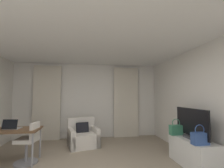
{
  "coord_description": "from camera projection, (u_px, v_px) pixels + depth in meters",
  "views": [
    {
      "loc": [
        0.01,
        -2.7,
        1.47
      ],
      "look_at": [
        0.6,
        1.24,
        1.77
      ],
      "focal_mm": 25.18,
      "sensor_mm": 36.0,
      "label": 1
    }
  ],
  "objects": [
    {
      "name": "armchair",
      "position": [
        83.0,
        137.0,
        4.62
      ],
      "size": [
        0.98,
        0.96,
        0.79
      ],
      "color": "silver",
      "rests_on": "ground"
    },
    {
      "name": "laptop",
      "position": [
        12.0,
        127.0,
        3.46
      ],
      "size": [
        0.35,
        0.28,
        0.22
      ],
      "color": "#ADADB2",
      "rests_on": "desk"
    },
    {
      "name": "wall_right",
      "position": [
        220.0,
        105.0,
        3.03
      ],
      "size": [
        0.06,
        6.12,
        2.6
      ],
      "color": "silver",
      "rests_on": "ground"
    },
    {
      "name": "curtain_left_panel",
      "position": [
        47.0,
        102.0,
        5.3
      ],
      "size": [
        0.9,
        0.06,
        2.5
      ],
      "color": "beige",
      "rests_on": "ground"
    },
    {
      "name": "wall_window",
      "position": [
        88.0,
        100.0,
        5.64
      ],
      "size": [
        5.12,
        0.06,
        2.6
      ],
      "color": "silver",
      "rests_on": "ground"
    },
    {
      "name": "handbag_primary",
      "position": [
        176.0,
        130.0,
        3.64
      ],
      "size": [
        0.3,
        0.14,
        0.37
      ],
      "color": "#387F5B",
      "rests_on": "tv_console"
    },
    {
      "name": "tv_console",
      "position": [
        193.0,
        153.0,
        3.28
      ],
      "size": [
        0.47,
        1.11,
        0.57
      ],
      "color": "white",
      "rests_on": "ground"
    },
    {
      "name": "desk_chair",
      "position": [
        28.0,
        145.0,
        3.44
      ],
      "size": [
        0.48,
        0.48,
        0.88
      ],
      "color": "gray",
      "rests_on": "ground"
    },
    {
      "name": "curtain_right_panel",
      "position": [
        126.0,
        102.0,
        5.71
      ],
      "size": [
        0.9,
        0.06,
        2.5
      ],
      "color": "beige",
      "rests_on": "ground"
    },
    {
      "name": "tv_flatscreen",
      "position": [
        192.0,
        124.0,
        3.32
      ],
      "size": [
        0.2,
        1.01,
        0.63
      ],
      "color": "#333338",
      "rests_on": "tv_console"
    },
    {
      "name": "ceiling",
      "position": [
        89.0,
        29.0,
        2.75
      ],
      "size": [
        5.12,
        6.12,
        0.06
      ],
      "primitive_type": "cube",
      "color": "white",
      "rests_on": "wall_left"
    },
    {
      "name": "handbag_secondary",
      "position": [
        200.0,
        138.0,
        2.9
      ],
      "size": [
        0.3,
        0.14,
        0.37
      ],
      "color": "#335193",
      "rests_on": "tv_console"
    },
    {
      "name": "desk",
      "position": [
        7.0,
        132.0,
        3.43
      ],
      "size": [
        1.34,
        0.63,
        0.74
      ],
      "color": "brown",
      "rests_on": "ground"
    }
  ]
}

